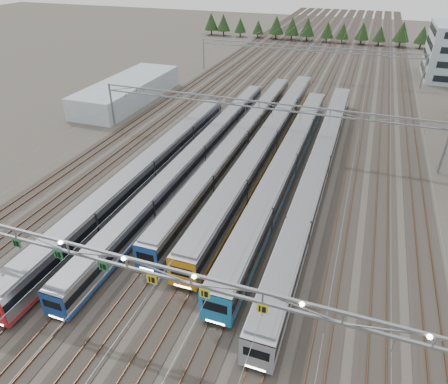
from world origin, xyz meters
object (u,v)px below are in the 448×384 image
(train_a, at_px, (146,171))
(gantry_far, at_px, (306,52))
(west_shed, at_px, (128,91))
(train_d, at_px, (268,140))
(gantry_near, at_px, (125,265))
(train_b, at_px, (197,154))
(train_e, at_px, (286,164))
(train_f, at_px, (319,165))
(gantry_mid, at_px, (259,110))
(train_c, at_px, (241,139))

(train_a, distance_m, gantry_far, 63.89)
(gantry_far, bearing_deg, west_shed, -136.52)
(train_d, height_order, gantry_near, gantry_near)
(gantry_near, xyz_separation_m, gantry_far, (0.05, 85.12, -0.70))
(train_b, bearing_deg, train_d, 41.52)
(train_e, distance_m, gantry_near, 31.99)
(train_d, relative_size, train_e, 1.15)
(train_a, relative_size, train_f, 0.80)
(gantry_near, relative_size, gantry_mid, 1.00)
(west_shed, bearing_deg, train_a, -55.23)
(gantry_far, distance_m, west_shed, 45.74)
(train_b, relative_size, train_f, 0.97)
(train_d, distance_m, gantry_near, 38.57)
(train_c, distance_m, west_shed, 34.72)
(train_d, distance_m, gantry_mid, 5.11)
(train_c, xyz_separation_m, west_shed, (-30.80, 16.01, 0.25))
(gantry_far, bearing_deg, train_f, -77.95)
(gantry_mid, bearing_deg, gantry_far, 90.00)
(train_e, bearing_deg, train_d, 121.59)
(train_f, bearing_deg, train_b, -173.11)
(train_e, height_order, gantry_near, gantry_near)
(train_a, height_order, gantry_far, gantry_far)
(gantry_near, bearing_deg, train_b, 102.50)
(train_b, height_order, train_e, train_e)
(train_c, bearing_deg, train_e, -37.43)
(train_d, height_order, west_shed, west_shed)
(train_a, height_order, train_d, train_d)
(train_b, height_order, west_shed, west_shed)
(train_c, distance_m, gantry_near, 38.17)
(train_f, relative_size, gantry_far, 1.19)
(west_shed, bearing_deg, gantry_mid, -22.45)
(train_f, height_order, west_shed, west_shed)
(train_a, bearing_deg, train_f, 24.04)
(train_a, relative_size, gantry_mid, 0.95)
(train_a, xyz_separation_m, gantry_mid, (11.25, 17.75, 4.23))
(train_c, relative_size, train_f, 0.95)
(train_c, xyz_separation_m, train_e, (9.00, -6.89, 0.26))
(train_a, xyz_separation_m, train_d, (13.50, 15.83, 0.06))
(gantry_mid, xyz_separation_m, west_shed, (-33.05, 13.66, -4.17))
(train_a, height_order, west_shed, west_shed)
(train_b, relative_size, west_shed, 2.16)
(train_a, height_order, train_e, train_e)
(train_c, xyz_separation_m, gantry_mid, (2.25, 2.35, 4.42))
(train_b, xyz_separation_m, gantry_far, (6.75, 54.89, 4.47))
(train_a, height_order, train_f, train_a)
(train_e, xyz_separation_m, west_shed, (-39.80, 22.90, -0.01))
(train_b, relative_size, train_c, 1.02)
(train_e, distance_m, train_f, 4.75)
(train_b, distance_m, train_f, 18.13)
(train_f, relative_size, west_shed, 2.23)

